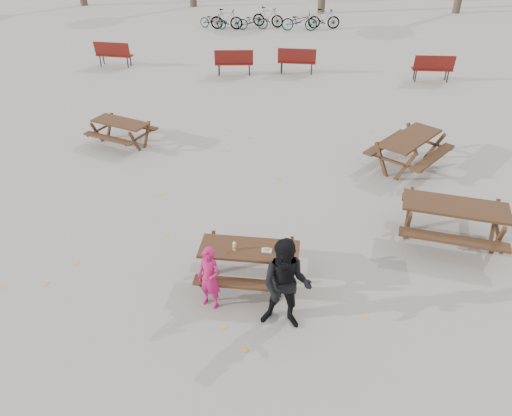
# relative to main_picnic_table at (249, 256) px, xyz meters

# --- Properties ---
(ground) EXTENTS (80.00, 80.00, 0.00)m
(ground) POSITION_rel_main_picnic_table_xyz_m (0.00, 0.00, -0.59)
(ground) COLOR gray
(ground) RESTS_ON ground
(main_picnic_table) EXTENTS (1.80, 1.45, 0.78)m
(main_picnic_table) POSITION_rel_main_picnic_table_xyz_m (0.00, 0.00, 0.00)
(main_picnic_table) COLOR #321D12
(main_picnic_table) RESTS_ON ground
(food_tray) EXTENTS (0.18, 0.11, 0.03)m
(food_tray) POSITION_rel_main_picnic_table_xyz_m (0.32, -0.06, 0.21)
(food_tray) COLOR white
(food_tray) RESTS_ON main_picnic_table
(bread_roll) EXTENTS (0.14, 0.06, 0.05)m
(bread_roll) POSITION_rel_main_picnic_table_xyz_m (0.32, -0.06, 0.25)
(bread_roll) COLOR tan
(bread_roll) RESTS_ON food_tray
(soda_bottle) EXTENTS (0.07, 0.07, 0.17)m
(soda_bottle) POSITION_rel_main_picnic_table_xyz_m (-0.26, -0.08, 0.26)
(soda_bottle) COLOR silver
(soda_bottle) RESTS_ON main_picnic_table
(child) EXTENTS (0.52, 0.43, 1.22)m
(child) POSITION_rel_main_picnic_table_xyz_m (-0.59, -0.71, 0.03)
(child) COLOR #B51659
(child) RESTS_ON ground
(adult) EXTENTS (0.88, 0.71, 1.72)m
(adult) POSITION_rel_main_picnic_table_xyz_m (0.74, -1.02, 0.27)
(adult) COLOR black
(adult) RESTS_ON ground
(picnic_table_east) EXTENTS (2.30, 1.98, 0.89)m
(picnic_table_east) POSITION_rel_main_picnic_table_xyz_m (3.96, 1.77, -0.14)
(picnic_table_east) COLOR #321D12
(picnic_table_east) RESTS_ON ground
(picnic_table_north) EXTENTS (1.99, 1.80, 0.70)m
(picnic_table_north) POSITION_rel_main_picnic_table_xyz_m (-4.43, 5.49, -0.23)
(picnic_table_north) COLOR #321D12
(picnic_table_north) RESTS_ON ground
(picnic_table_far) EXTENTS (2.45, 2.54, 0.85)m
(picnic_table_far) POSITION_rel_main_picnic_table_xyz_m (3.54, 5.08, -0.16)
(picnic_table_far) COLOR #321D12
(picnic_table_far) RESTS_ON ground
(park_bench_row) EXTENTS (14.28, 1.16, 1.03)m
(park_bench_row) POSITION_rel_main_picnic_table_xyz_m (-1.02, 12.54, -0.07)
(park_bench_row) COLOR maroon
(park_bench_row) RESTS_ON ground
(bicycle_row) EXTENTS (7.47, 1.56, 1.02)m
(bicycle_row) POSITION_rel_main_picnic_table_xyz_m (-1.77, 20.07, -0.11)
(bicycle_row) COLOR black
(bicycle_row) RESTS_ON ground
(fallen_leaves) EXTENTS (11.00, 11.00, 0.01)m
(fallen_leaves) POSITION_rel_main_picnic_table_xyz_m (0.50, 2.50, -0.58)
(fallen_leaves) COLOR gold
(fallen_leaves) RESTS_ON ground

